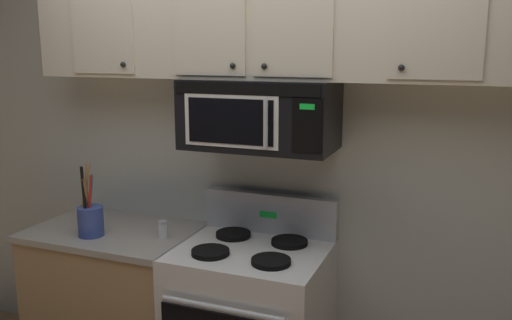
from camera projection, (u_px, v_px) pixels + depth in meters
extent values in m
cube|color=silver|center=(276.00, 150.00, 2.97)|extent=(5.20, 0.10, 2.70)
cylinder|color=#B7BABF|center=(222.00, 309.00, 2.44)|extent=(0.61, 0.03, 0.03)
cube|color=#B7BABF|center=(270.00, 213.00, 2.96)|extent=(0.76, 0.07, 0.22)
cube|color=#19D83F|center=(268.00, 215.00, 2.93)|extent=(0.10, 0.00, 0.04)
cylinder|color=black|center=(210.00, 252.00, 2.65)|extent=(0.19, 0.19, 0.02)
cylinder|color=black|center=(271.00, 261.00, 2.54)|extent=(0.19, 0.19, 0.02)
cylinder|color=black|center=(233.00, 234.00, 2.91)|extent=(0.19, 0.19, 0.02)
cylinder|color=black|center=(289.00, 242.00, 2.79)|extent=(0.19, 0.19, 0.02)
cube|color=black|center=(260.00, 114.00, 2.70)|extent=(0.76, 0.39, 0.35)
cube|color=black|center=(245.00, 89.00, 2.50)|extent=(0.73, 0.01, 0.06)
cube|color=white|center=(230.00, 121.00, 2.55)|extent=(0.49, 0.01, 0.25)
cube|color=black|center=(230.00, 121.00, 2.55)|extent=(0.44, 0.01, 0.22)
cube|color=black|center=(307.00, 125.00, 2.42)|extent=(0.14, 0.01, 0.25)
cube|color=#19D83F|center=(307.00, 107.00, 2.39)|extent=(0.07, 0.00, 0.03)
cylinder|color=#B7BABF|center=(266.00, 124.00, 2.46)|extent=(0.02, 0.02, 0.23)
cube|color=beige|center=(262.00, 23.00, 2.64)|extent=(2.50, 0.33, 0.55)
cube|color=beige|center=(102.00, 24.00, 2.79)|extent=(0.38, 0.01, 0.51)
sphere|color=black|center=(123.00, 64.00, 2.77)|extent=(0.03, 0.03, 0.03)
cube|color=beige|center=(209.00, 22.00, 2.56)|extent=(0.38, 0.01, 0.51)
sphere|color=black|center=(233.00, 66.00, 2.54)|extent=(0.03, 0.03, 0.03)
cube|color=beige|center=(292.00, 20.00, 2.41)|extent=(0.38, 0.01, 0.51)
sphere|color=black|center=(264.00, 66.00, 2.49)|extent=(0.03, 0.03, 0.03)
cube|color=beige|center=(437.00, 17.00, 2.19)|extent=(0.38, 0.01, 0.51)
sphere|color=black|center=(401.00, 68.00, 2.26)|extent=(0.03, 0.03, 0.03)
cube|color=tan|center=(119.00, 305.00, 3.13)|extent=(0.90, 0.62, 0.86)
cube|color=#9E998E|center=(115.00, 232.00, 3.04)|extent=(0.93, 0.65, 0.03)
cylinder|color=#384C9E|center=(91.00, 221.00, 2.91)|extent=(0.14, 0.14, 0.16)
cylinder|color=black|center=(84.00, 194.00, 2.86)|extent=(0.04, 0.05, 0.31)
cylinder|color=#A87A47|center=(85.00, 192.00, 2.90)|extent=(0.03, 0.09, 0.31)
cylinder|color=#BCBCC1|center=(90.00, 198.00, 2.88)|extent=(0.05, 0.04, 0.25)
cylinder|color=black|center=(84.00, 194.00, 2.86)|extent=(0.05, 0.04, 0.30)
cylinder|color=olive|center=(88.00, 199.00, 2.88)|extent=(0.03, 0.08, 0.24)
cylinder|color=teal|center=(90.00, 197.00, 2.88)|extent=(0.05, 0.03, 0.26)
cylinder|color=red|center=(90.00, 198.00, 2.87)|extent=(0.06, 0.02, 0.26)
cylinder|color=white|center=(163.00, 231.00, 2.88)|extent=(0.05, 0.05, 0.08)
cylinder|color=#B7BABF|center=(162.00, 222.00, 2.87)|extent=(0.05, 0.05, 0.02)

